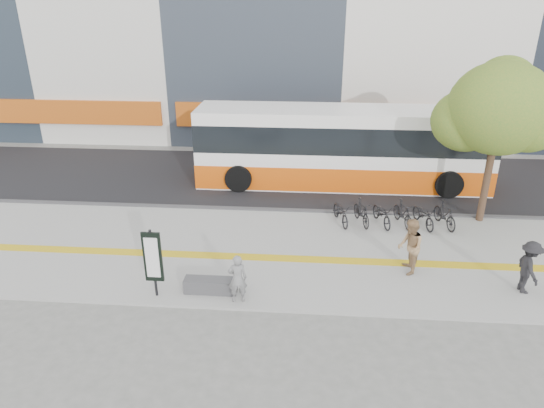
# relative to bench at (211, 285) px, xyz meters

# --- Properties ---
(ground) EXTENTS (120.00, 120.00, 0.00)m
(ground) POSITION_rel_bench_xyz_m (2.60, 1.20, -0.30)
(ground) COLOR #61615C
(ground) RESTS_ON ground
(sidewalk) EXTENTS (40.00, 7.00, 0.08)m
(sidewalk) POSITION_rel_bench_xyz_m (2.60, 2.70, -0.27)
(sidewalk) COLOR gray
(sidewalk) RESTS_ON ground
(tactile_strip) EXTENTS (40.00, 0.45, 0.01)m
(tactile_strip) POSITION_rel_bench_xyz_m (2.60, 2.20, -0.22)
(tactile_strip) COLOR #C19116
(tactile_strip) RESTS_ON sidewalk
(street) EXTENTS (40.00, 8.00, 0.06)m
(street) POSITION_rel_bench_xyz_m (2.60, 10.20, -0.28)
(street) COLOR black
(street) RESTS_ON ground
(curb) EXTENTS (40.00, 0.25, 0.14)m
(curb) POSITION_rel_bench_xyz_m (2.60, 6.20, -0.23)
(curb) COLOR #3C3C3F
(curb) RESTS_ON ground
(bench) EXTENTS (1.60, 0.45, 0.45)m
(bench) POSITION_rel_bench_xyz_m (0.00, 0.00, 0.00)
(bench) COLOR #3C3C3F
(bench) RESTS_ON sidewalk
(signboard) EXTENTS (0.55, 0.10, 2.20)m
(signboard) POSITION_rel_bench_xyz_m (-1.60, -0.31, 1.06)
(signboard) COLOR black
(signboard) RESTS_ON sidewalk
(street_tree) EXTENTS (4.40, 3.80, 6.31)m
(street_tree) POSITION_rel_bench_xyz_m (9.78, 6.02, 4.21)
(street_tree) COLOR #342617
(street_tree) RESTS_ON sidewalk
(bus) EXTENTS (13.49, 3.20, 3.59)m
(bus) POSITION_rel_bench_xyz_m (4.40, 9.70, 1.44)
(bus) COLOR white
(bus) RESTS_ON street
(bicycle_row) EXTENTS (4.96, 1.80, 0.99)m
(bicycle_row) POSITION_rel_bench_xyz_m (6.17, 5.20, 0.25)
(bicycle_row) COLOR black
(bicycle_row) RESTS_ON sidewalk
(seated_woman) EXTENTS (0.61, 0.46, 1.53)m
(seated_woman) POSITION_rel_bench_xyz_m (0.90, -0.40, 0.54)
(seated_woman) COLOR black
(seated_woman) RESTS_ON sidewalk
(pedestrian_tan) EXTENTS (0.72, 0.91, 1.86)m
(pedestrian_tan) POSITION_rel_bench_xyz_m (6.19, 1.64, 0.71)
(pedestrian_tan) COLOR #9A7852
(pedestrian_tan) RESTS_ON sidewalk
(pedestrian_dark) EXTENTS (0.67, 1.11, 1.69)m
(pedestrian_dark) POSITION_rel_bench_xyz_m (9.55, 0.79, 0.62)
(pedestrian_dark) COLOR black
(pedestrian_dark) RESTS_ON sidewalk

